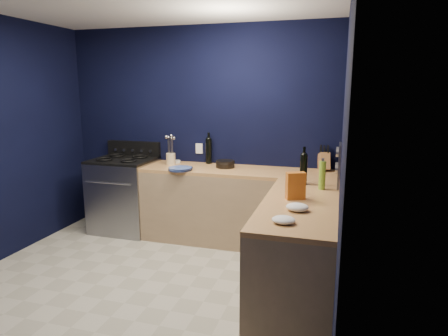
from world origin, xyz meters
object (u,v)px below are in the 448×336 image
at_px(knife_block, 324,162).
at_px(crouton_bag, 296,186).
at_px(gas_range, 125,196).
at_px(utensil_crock, 171,159).
at_px(plate_stack, 180,169).

bearing_deg(knife_block, crouton_bag, -112.60).
relative_size(gas_range, utensil_crock, 6.43).
bearing_deg(utensil_crock, plate_stack, -49.78).
distance_m(gas_range, plate_stack, 1.02).
height_order(gas_range, crouton_bag, crouton_bag).
distance_m(utensil_crock, knife_block, 1.86).
xyz_separation_m(plate_stack, crouton_bag, (1.43, -0.85, 0.10)).
bearing_deg(utensil_crock, knife_block, 5.74).
xyz_separation_m(utensil_crock, crouton_bag, (1.68, -1.14, 0.05)).
bearing_deg(crouton_bag, gas_range, 130.69).
height_order(gas_range, utensil_crock, utensil_crock).
relative_size(utensil_crock, crouton_bag, 0.60).
distance_m(gas_range, crouton_bag, 2.61).
distance_m(plate_stack, knife_block, 1.68).
xyz_separation_m(gas_range, plate_stack, (0.89, -0.22, 0.46)).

